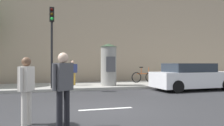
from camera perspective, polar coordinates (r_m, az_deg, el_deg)
ground_plane at (r=7.64m, az=-1.53°, el=-11.39°), size 80.00×80.00×0.00m
sidewalk_curb at (r=14.44m, az=-8.64°, el=-5.69°), size 36.00×4.00×0.15m
lane_markings at (r=7.64m, az=-1.53°, el=-11.36°), size 25.80×0.16×0.01m
building_backdrop at (r=19.51m, az=-10.60°, el=7.65°), size 36.00×5.00×8.21m
traffic_light at (r=12.58m, az=-14.77°, el=6.96°), size 0.24×0.45×4.28m
poster_column at (r=13.86m, az=-0.85°, el=-0.29°), size 1.04×1.04×2.54m
pedestrian_with_backpack at (r=5.37m, az=-12.08°, el=-5.14°), size 0.50×0.44×1.75m
pedestrian_with_bag at (r=5.90m, az=-20.58°, el=-5.34°), size 0.38×0.53×1.65m
pedestrian_in_light_jacket at (r=14.21m, az=-9.77°, el=-1.96°), size 0.59×0.35×1.50m
bicycle_leaning at (r=16.18m, az=7.81°, el=-3.43°), size 1.77×0.11×1.09m
parked_car_red at (r=13.51m, az=19.14°, el=-3.31°), size 4.50×2.15×1.49m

